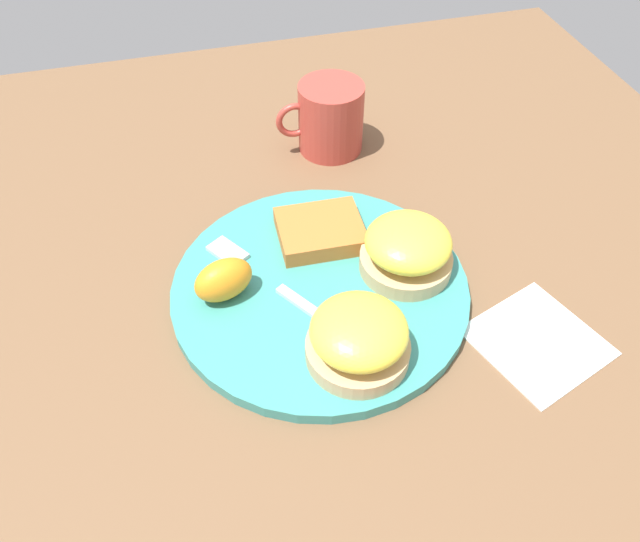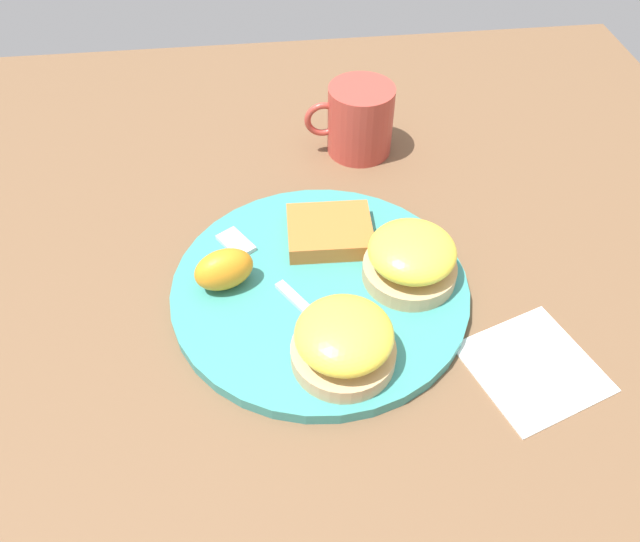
# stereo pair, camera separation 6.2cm
# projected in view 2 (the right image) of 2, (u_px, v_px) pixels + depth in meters

# --- Properties ---
(ground_plane) EXTENTS (1.10, 1.10, 0.00)m
(ground_plane) POSITION_uv_depth(u_px,v_px,m) (320.00, 294.00, 0.64)
(ground_plane) COLOR brown
(plate) EXTENTS (0.30, 0.30, 0.01)m
(plate) POSITION_uv_depth(u_px,v_px,m) (320.00, 289.00, 0.64)
(plate) COLOR teal
(plate) RESTS_ON ground_plane
(sandwich_benedict_left) EXTENTS (0.10, 0.10, 0.06)m
(sandwich_benedict_left) POSITION_uv_depth(u_px,v_px,m) (344.00, 341.00, 0.55)
(sandwich_benedict_left) COLOR tan
(sandwich_benedict_left) RESTS_ON plate
(sandwich_benedict_right) EXTENTS (0.10, 0.10, 0.06)m
(sandwich_benedict_right) POSITION_uv_depth(u_px,v_px,m) (411.00, 256.00, 0.62)
(sandwich_benedict_right) COLOR tan
(sandwich_benedict_right) RESTS_ON plate
(hashbrown_patty) EXTENTS (0.09, 0.08, 0.02)m
(hashbrown_patty) POSITION_uv_depth(u_px,v_px,m) (330.00, 231.00, 0.67)
(hashbrown_patty) COLOR #B9662C
(hashbrown_patty) RESTS_ON plate
(orange_wedge) EXTENTS (0.07, 0.05, 0.04)m
(orange_wedge) POSITION_uv_depth(u_px,v_px,m) (224.00, 269.00, 0.62)
(orange_wedge) COLOR orange
(orange_wedge) RESTS_ON plate
(fork) EXTENTS (0.13, 0.18, 0.00)m
(fork) POSITION_uv_depth(u_px,v_px,m) (274.00, 279.00, 0.64)
(fork) COLOR silver
(fork) RESTS_ON plate
(cup) EXTENTS (0.11, 0.08, 0.09)m
(cup) POSITION_uv_depth(u_px,v_px,m) (359.00, 120.00, 0.78)
(cup) COLOR #B23D33
(cup) RESTS_ON ground_plane
(napkin) EXTENTS (0.14, 0.14, 0.00)m
(napkin) POSITION_uv_depth(u_px,v_px,m) (533.00, 367.00, 0.58)
(napkin) COLOR white
(napkin) RESTS_ON ground_plane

